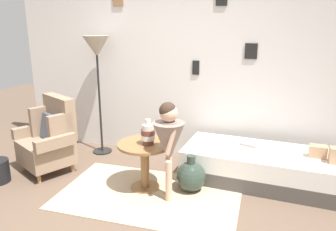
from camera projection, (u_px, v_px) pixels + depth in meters
The scene contains 12 objects.
ground_plane at pixel (125, 225), 3.17m from camera, with size 12.00×12.00×0.00m, color brown.
gallery_wall at pixel (178, 65), 4.61m from camera, with size 4.80×0.12×2.60m.
rug at pixel (149, 195), 3.71m from camera, with size 2.00×1.21×0.01m, color tan.
armchair at pixel (50, 138), 4.24m from camera, with size 0.90×0.83×0.97m.
daybed at pixel (263, 167), 3.97m from camera, with size 1.96×0.96×0.40m.
pillow_mid at pixel (318, 151), 3.72m from camera, with size 0.19×0.12×0.14m, color tan.
side_table at pixel (145, 156), 3.77m from camera, with size 0.62×0.62×0.56m.
vase_striped at pixel (148, 134), 3.65m from camera, with size 0.16×0.16×0.29m.
floor_lamp at pixel (97, 52), 4.55m from camera, with size 0.37×0.37×1.70m.
person_child at pixel (169, 139), 3.45m from camera, with size 0.34×0.34×1.10m.
book_on_daybed at pixel (250, 144), 4.10m from camera, with size 0.22×0.16×0.03m, color #9F9292.
demijohn_near at pixel (191, 176), 3.77m from camera, with size 0.35×0.35×0.43m.
Camera 1 is at (1.18, -2.52, 1.88)m, focal length 35.19 mm.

